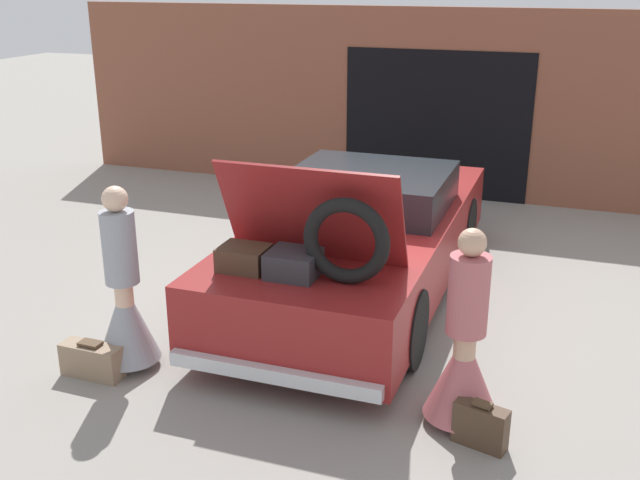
% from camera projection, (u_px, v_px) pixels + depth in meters
% --- Properties ---
extents(ground_plane, '(40.00, 40.00, 0.00)m').
position_uv_depth(ground_plane, '(360.00, 291.00, 8.14)').
color(ground_plane, gray).
extents(garage_wall_back, '(12.00, 0.14, 2.80)m').
position_uv_depth(garage_wall_back, '(438.00, 105.00, 11.20)').
color(garage_wall_back, brown).
rests_on(garage_wall_back, ground_plane).
extents(car, '(1.93, 4.87, 1.79)m').
position_uv_depth(car, '(361.00, 238.00, 7.93)').
color(car, maroon).
rests_on(car, ground_plane).
extents(person_left, '(0.55, 0.55, 1.64)m').
position_uv_depth(person_left, '(125.00, 304.00, 6.39)').
color(person_left, beige).
rests_on(person_left, ground_plane).
extents(person_right, '(0.57, 0.57, 1.57)m').
position_uv_depth(person_right, '(464.00, 357.00, 5.58)').
color(person_right, tan).
rests_on(person_right, ground_plane).
extents(suitcase_beside_left_person, '(0.55, 0.21, 0.32)m').
position_uv_depth(suitcase_beside_left_person, '(92.00, 360.00, 6.37)').
color(suitcase_beside_left_person, '#8C7259').
rests_on(suitcase_beside_left_person, ground_plane).
extents(suitcase_beside_right_person, '(0.42, 0.24, 0.36)m').
position_uv_depth(suitcase_beside_right_person, '(481.00, 426.00, 5.42)').
color(suitcase_beside_right_person, '#473323').
rests_on(suitcase_beside_right_person, ground_plane).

